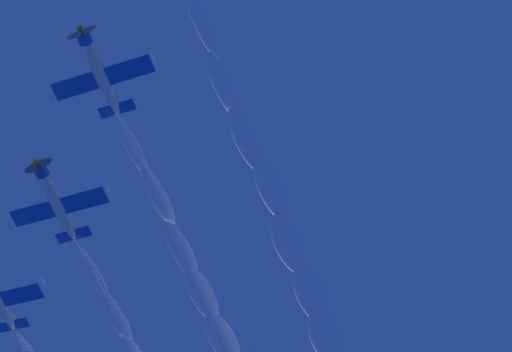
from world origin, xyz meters
name	(u,v)px	position (x,y,z in m)	size (l,w,h in m)	color
airplane_left_wingman	(100,72)	(-14.88, -6.90, 91.70)	(8.95, 9.82, 3.15)	silver
airplane_right_wingman	(56,201)	(-27.12, -11.50, 89.83)	(8.96, 9.84, 3.14)	silver
smoke_trail_lead	(336,351)	(-42.20, 14.97, 87.11)	(54.82, 23.79, 8.00)	white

